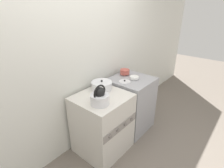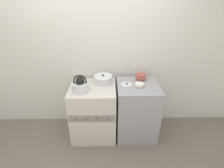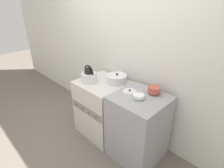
{
  "view_description": "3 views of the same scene",
  "coord_description": "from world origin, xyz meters",
  "px_view_note": "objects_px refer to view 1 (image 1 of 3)",
  "views": [
    {
      "loc": [
        -1.42,
        -1.05,
        1.91
      ],
      "look_at": [
        0.22,
        0.33,
        0.94
      ],
      "focal_mm": 28.0,
      "sensor_mm": 36.0,
      "label": 1
    },
    {
      "loc": [
        0.25,
        -1.92,
        2.05
      ],
      "look_at": [
        0.28,
        0.33,
        0.89
      ],
      "focal_mm": 28.0,
      "sensor_mm": 36.0,
      "label": 2
    },
    {
      "loc": [
        1.67,
        -1.17,
        1.9
      ],
      "look_at": [
        0.23,
        0.28,
        0.91
      ],
      "focal_mm": 28.0,
      "sensor_mm": 36.0,
      "label": 3
    }
  ],
  "objects_px": {
    "stove": "(103,124)",
    "loose_pot_lid": "(125,82)",
    "small_ceramic_bowl": "(134,78)",
    "kettle": "(100,97)",
    "cooking_pot": "(102,85)",
    "enamel_bowl": "(125,72)"
  },
  "relations": [
    {
      "from": "stove",
      "to": "small_ceramic_bowl",
      "type": "height_order",
      "value": "small_ceramic_bowl"
    },
    {
      "from": "cooking_pot",
      "to": "loose_pot_lid",
      "type": "height_order",
      "value": "cooking_pot"
    },
    {
      "from": "kettle",
      "to": "cooking_pot",
      "type": "bearing_deg",
      "value": 39.93
    },
    {
      "from": "kettle",
      "to": "loose_pot_lid",
      "type": "relative_size",
      "value": 1.58
    },
    {
      "from": "loose_pot_lid",
      "to": "stove",
      "type": "bearing_deg",
      "value": -179.57
    },
    {
      "from": "enamel_bowl",
      "to": "small_ceramic_bowl",
      "type": "bearing_deg",
      "value": -104.69
    },
    {
      "from": "small_ceramic_bowl",
      "to": "kettle",
      "type": "bearing_deg",
      "value": -175.57
    },
    {
      "from": "kettle",
      "to": "loose_pot_lid",
      "type": "xyz_separation_m",
      "value": [
        0.64,
        0.12,
        -0.05
      ]
    },
    {
      "from": "kettle",
      "to": "stove",
      "type": "bearing_deg",
      "value": 37.04
    },
    {
      "from": "kettle",
      "to": "small_ceramic_bowl",
      "type": "relative_size",
      "value": 2.08
    },
    {
      "from": "kettle",
      "to": "enamel_bowl",
      "type": "bearing_deg",
      "value": 18.05
    },
    {
      "from": "stove",
      "to": "small_ceramic_bowl",
      "type": "relative_size",
      "value": 6.55
    },
    {
      "from": "cooking_pot",
      "to": "enamel_bowl",
      "type": "bearing_deg",
      "value": 3.46
    },
    {
      "from": "stove",
      "to": "enamel_bowl",
      "type": "relative_size",
      "value": 5.7
    },
    {
      "from": "cooking_pot",
      "to": "enamel_bowl",
      "type": "height_order",
      "value": "cooking_pot"
    },
    {
      "from": "kettle",
      "to": "cooking_pot",
      "type": "distance_m",
      "value": 0.39
    },
    {
      "from": "stove",
      "to": "loose_pot_lid",
      "type": "height_order",
      "value": "loose_pot_lid"
    },
    {
      "from": "small_ceramic_bowl",
      "to": "enamel_bowl",
      "type": "bearing_deg",
      "value": 75.31
    },
    {
      "from": "loose_pot_lid",
      "to": "kettle",
      "type": "bearing_deg",
      "value": -169.8
    },
    {
      "from": "stove",
      "to": "cooking_pot",
      "type": "xyz_separation_m",
      "value": [
        0.15,
        0.14,
        0.48
      ]
    },
    {
      "from": "small_ceramic_bowl",
      "to": "stove",
      "type": "bearing_deg",
      "value": 175.85
    },
    {
      "from": "kettle",
      "to": "small_ceramic_bowl",
      "type": "height_order",
      "value": "kettle"
    }
  ]
}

